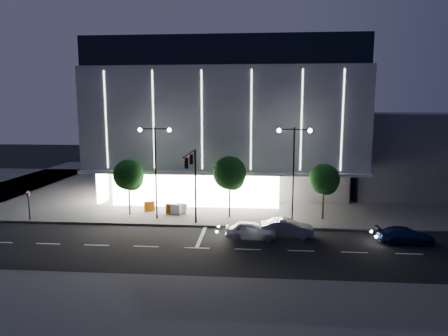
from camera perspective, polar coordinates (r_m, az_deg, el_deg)
ground at (r=33.37m, az=-7.01°, el=-10.29°), size 160.00×160.00×0.00m
sidewalk_museum at (r=55.96m, az=2.96°, el=-2.37°), size 70.00×40.00×0.15m
sidewalk_near at (r=21.79m, az=0.06°, el=-20.87°), size 70.00×10.00×0.15m
museum at (r=53.33m, az=0.80°, el=7.05°), size 30.00×25.80×18.00m
annex_building at (r=58.55m, az=24.03°, el=2.25°), size 16.00×20.00×10.00m
traffic_mast at (r=35.15m, az=-4.48°, el=-0.81°), size 0.33×5.89×7.07m
street_lamp_west at (r=38.40m, az=-9.77°, el=1.30°), size 3.16×0.36×9.00m
street_lamp_east at (r=37.38m, az=9.92°, el=1.09°), size 3.16×0.36×9.00m
ped_signal_far at (r=42.36m, az=-26.13°, el=-4.38°), size 0.22×0.24×3.00m
tree_left at (r=40.48m, az=-13.43°, el=-1.19°), size 3.02×3.02×5.72m
tree_mid at (r=38.54m, az=0.84°, el=-0.99°), size 3.25×3.25×6.15m
tree_right at (r=39.09m, az=14.13°, el=-1.79°), size 2.91×2.91×5.51m
car_lead at (r=33.44m, az=3.91°, el=-8.89°), size 4.32×1.85×1.46m
car_second at (r=34.40m, az=9.00°, el=-8.47°), size 4.52×1.76×1.47m
car_third at (r=35.51m, az=24.51°, el=-8.75°), size 4.52×1.89×1.30m
barrier_a at (r=42.23m, az=-10.61°, el=-5.39°), size 1.10×0.69×1.00m
barrier_b at (r=40.57m, az=-6.93°, el=-5.88°), size 1.12×0.61×1.00m
barrier_c at (r=40.91m, az=-7.55°, el=-5.77°), size 1.11×0.31×1.00m
barrier_d at (r=40.94m, az=-6.02°, el=-5.73°), size 1.12×0.61×1.00m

